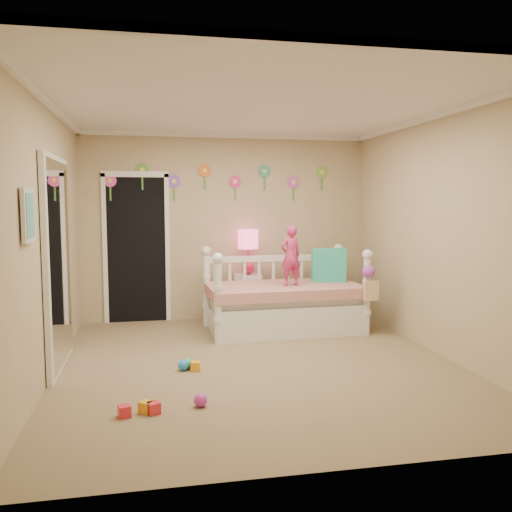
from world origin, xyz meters
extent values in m
cube|color=#7F684C|center=(0.00, 0.00, 0.00)|extent=(4.00, 4.50, 0.01)
cube|color=white|center=(0.00, 0.00, 2.60)|extent=(4.00, 4.50, 0.01)
cube|color=tan|center=(0.00, 2.25, 1.30)|extent=(4.00, 0.01, 2.60)
cube|color=tan|center=(-2.00, 0.00, 1.30)|extent=(0.01, 4.50, 2.60)
cube|color=tan|center=(2.00, 0.00, 1.30)|extent=(0.01, 4.50, 2.60)
cube|color=#22AC85|center=(1.26, 1.47, 0.82)|extent=(0.46, 0.23, 0.44)
cube|color=#92C53C|center=(1.30, 1.59, 0.78)|extent=(0.42, 0.27, 0.37)
imported|color=#D02F6A|center=(0.67, 1.23, 0.98)|extent=(0.31, 0.24, 0.76)
cube|color=white|center=(0.28, 2.06, 0.32)|extent=(0.43, 0.35, 0.65)
sphere|color=#E71E55|center=(0.28, 2.06, 0.73)|extent=(0.17, 0.17, 0.17)
cylinder|color=#E71E55|center=(0.28, 2.06, 0.91)|extent=(0.03, 0.03, 0.36)
cylinder|color=#FF4C86|center=(0.28, 2.06, 1.14)|extent=(0.28, 0.28, 0.27)
cube|color=black|center=(-1.25, 2.23, 1.03)|extent=(0.90, 0.04, 2.07)
cube|color=white|center=(-1.96, 0.30, 1.05)|extent=(0.07, 1.30, 2.10)
cube|color=white|center=(-1.97, -0.90, 1.55)|extent=(0.05, 0.34, 0.42)
camera|label=1|loc=(-1.05, -5.23, 1.65)|focal=37.39mm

